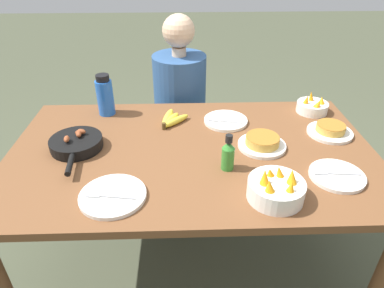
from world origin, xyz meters
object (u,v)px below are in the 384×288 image
(skillet, at_px, (76,143))
(person_figure, at_px, (180,125))
(fruit_bowl_citrus, at_px, (312,106))
(water_bottle, at_px, (105,96))
(empty_plate_far_left, at_px, (226,121))
(fruit_bowl_mango, at_px, (276,189))
(hot_sauce_bottle, at_px, (228,154))
(empty_plate_far_right, at_px, (337,176))
(banana_bunch, at_px, (171,119))
(frittata_plate_center, at_px, (262,143))
(frittata_plate_side, at_px, (330,130))
(empty_plate_near_front, at_px, (113,196))

(skillet, height_order, person_figure, person_figure)
(fruit_bowl_citrus, xyz_separation_m, water_bottle, (-1.11, 0.02, 0.07))
(empty_plate_far_left, bearing_deg, fruit_bowl_mango, -79.27)
(water_bottle, height_order, hot_sauce_bottle, water_bottle)
(empty_plate_far_right, xyz_separation_m, hot_sauce_bottle, (-0.43, 0.08, 0.06))
(banana_bunch, relative_size, person_figure, 0.17)
(fruit_bowl_mango, relative_size, hot_sauce_bottle, 1.31)
(frittata_plate_center, xyz_separation_m, person_figure, (-0.37, 0.70, -0.28))
(frittata_plate_side, height_order, fruit_bowl_mango, fruit_bowl_mango)
(frittata_plate_side, distance_m, water_bottle, 1.16)
(frittata_plate_center, height_order, empty_plate_far_right, frittata_plate_center)
(empty_plate_near_front, height_order, fruit_bowl_citrus, fruit_bowl_citrus)
(person_figure, bearing_deg, banana_bunch, -95.97)
(frittata_plate_side, height_order, empty_plate_near_front, frittata_plate_side)
(banana_bunch, xyz_separation_m, skillet, (-0.42, -0.23, 0.01))
(fruit_bowl_citrus, bearing_deg, frittata_plate_side, -87.64)
(empty_plate_far_right, bearing_deg, frittata_plate_center, 137.11)
(water_bottle, xyz_separation_m, hot_sauce_bottle, (0.59, -0.53, -0.03))
(banana_bunch, relative_size, water_bottle, 0.91)
(frittata_plate_center, relative_size, person_figure, 0.18)
(frittata_plate_center, height_order, fruit_bowl_citrus, fruit_bowl_citrus)
(skillet, bearing_deg, person_figure, 138.78)
(empty_plate_near_front, height_order, water_bottle, water_bottle)
(banana_bunch, height_order, empty_plate_near_front, banana_bunch)
(fruit_bowl_citrus, relative_size, person_figure, 0.14)
(skillet, bearing_deg, frittata_plate_center, 82.37)
(frittata_plate_side, xyz_separation_m, empty_plate_far_right, (-0.10, -0.34, -0.01))
(fruit_bowl_mango, relative_size, person_figure, 0.17)
(empty_plate_near_front, height_order, empty_plate_far_right, same)
(fruit_bowl_citrus, distance_m, water_bottle, 1.12)
(water_bottle, distance_m, person_figure, 0.63)
(fruit_bowl_citrus, relative_size, hot_sauce_bottle, 1.03)
(fruit_bowl_citrus, bearing_deg, hot_sauce_bottle, -136.10)
(skillet, distance_m, empty_plate_far_left, 0.74)
(empty_plate_near_front, relative_size, fruit_bowl_citrus, 1.51)
(frittata_plate_side, relative_size, fruit_bowl_mango, 1.03)
(person_figure, bearing_deg, water_bottle, -139.91)
(banana_bunch, relative_size, empty_plate_far_left, 0.89)
(frittata_plate_center, height_order, frittata_plate_side, frittata_plate_center)
(empty_plate_far_left, bearing_deg, frittata_plate_side, -15.48)
(hot_sauce_bottle, bearing_deg, skillet, 165.32)
(empty_plate_far_right, bearing_deg, skillet, 167.16)
(skillet, relative_size, frittata_plate_center, 1.68)
(fruit_bowl_mango, xyz_separation_m, fruit_bowl_citrus, (0.37, 0.70, -0.01))
(frittata_plate_center, bearing_deg, empty_plate_near_front, -152.26)
(empty_plate_near_front, relative_size, empty_plate_far_right, 1.13)
(empty_plate_far_right, height_order, person_figure, person_figure)
(banana_bunch, xyz_separation_m, fruit_bowl_mango, (0.40, -0.60, 0.02))
(banana_bunch, xyz_separation_m, frittata_plate_side, (0.78, -0.14, 0.00))
(frittata_plate_side, relative_size, empty_plate_near_front, 0.86)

